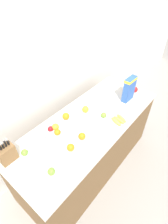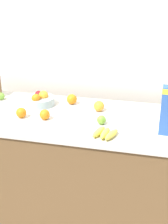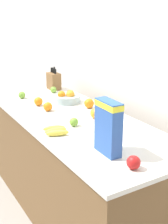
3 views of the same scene
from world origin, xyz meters
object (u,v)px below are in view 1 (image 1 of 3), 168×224
(apple_front, at_px, (104,115))
(apple_rightmost, at_px, (51,172))
(apple_middle, at_px, (135,90))
(cereal_box, at_px, (129,88))
(fruit_bowl, at_px, (55,132))
(orange_front_right, at_px, (66,116))
(orange_back_center, at_px, (82,136))
(knife_block, at_px, (7,154))
(apple_near_bananas, at_px, (24,152))
(orange_mid_right, at_px, (71,147))
(orange_mid_left, at_px, (85,109))
(banana_bunch, at_px, (119,120))

(apple_front, bearing_deg, apple_rightmost, -175.58)
(apple_middle, bearing_deg, cereal_box, -178.07)
(cereal_box, bearing_deg, fruit_bowl, 166.57)
(orange_front_right, xyz_separation_m, orange_back_center, (-0.11, -0.35, -0.00))
(fruit_bowl, relative_size, apple_middle, 3.12)
(knife_block, distance_m, apple_near_bananas, 0.16)
(knife_block, height_order, orange_front_right, knife_block)
(knife_block, distance_m, orange_mid_right, 0.59)
(orange_front_right, height_order, orange_mid_left, orange_front_right)
(knife_block, xyz_separation_m, cereal_box, (1.57, -0.39, 0.09))
(apple_middle, bearing_deg, apple_rightmost, -178.78)
(orange_back_center, bearing_deg, apple_middle, -0.92)
(orange_mid_right, bearing_deg, orange_back_center, 2.53)
(banana_bunch, xyz_separation_m, apple_middle, (0.68, 0.14, 0.02))
(cereal_box, bearing_deg, orange_back_center, -179.78)
(knife_block, distance_m, apple_middle, 1.84)
(banana_bunch, relative_size, apple_middle, 2.35)
(orange_mid_right, bearing_deg, knife_block, 140.52)
(fruit_bowl, distance_m, orange_back_center, 0.30)
(knife_block, distance_m, orange_mid_left, 1.01)
(knife_block, distance_m, orange_back_center, 0.74)
(apple_near_bananas, height_order, orange_front_right, orange_front_right)
(fruit_bowl, relative_size, apple_front, 3.69)
(cereal_box, distance_m, apple_near_bananas, 1.48)
(apple_near_bananas, xyz_separation_m, orange_front_right, (0.62, 0.05, 0.01))
(banana_bunch, height_order, orange_mid_right, orange_mid_right)
(apple_middle, distance_m, orange_mid_right, 1.34)
(apple_front, distance_m, orange_front_right, 0.45)
(knife_block, xyz_separation_m, orange_mid_left, (1.00, -0.12, -0.05))
(knife_block, xyz_separation_m, apple_rightmost, (0.16, -0.42, -0.06))
(banana_bunch, xyz_separation_m, orange_mid_right, (-0.67, 0.15, 0.02))
(cereal_box, bearing_deg, orange_front_right, 157.24)
(apple_near_bananas, bearing_deg, knife_block, 152.17)
(orange_mid_left, bearing_deg, cereal_box, -26.18)
(orange_mid_left, bearing_deg, apple_middle, -18.61)
(knife_block, height_order, apple_rightmost, knife_block)
(apple_near_bananas, bearing_deg, cereal_box, -12.78)
(fruit_bowl, distance_m, orange_front_right, 0.27)
(apple_rightmost, height_order, orange_front_right, orange_front_right)
(fruit_bowl, xyz_separation_m, apple_rightmost, (-0.34, -0.32, -0.01))
(banana_bunch, bearing_deg, cereal_box, 17.02)
(fruit_bowl, distance_m, apple_middle, 1.33)
(cereal_box, bearing_deg, apple_near_bananas, 169.09)
(cereal_box, xyz_separation_m, apple_near_bananas, (-1.44, 0.33, -0.15))
(banana_bunch, distance_m, apple_front, 0.19)
(apple_rightmost, xyz_separation_m, orange_mid_right, (0.30, 0.05, 0.01))
(apple_rightmost, relative_size, orange_front_right, 0.79)
(knife_block, xyz_separation_m, fruit_bowl, (0.50, -0.10, -0.05))
(fruit_bowl, distance_m, banana_bunch, 0.76)
(orange_mid_right, bearing_deg, orange_mid_left, 25.26)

